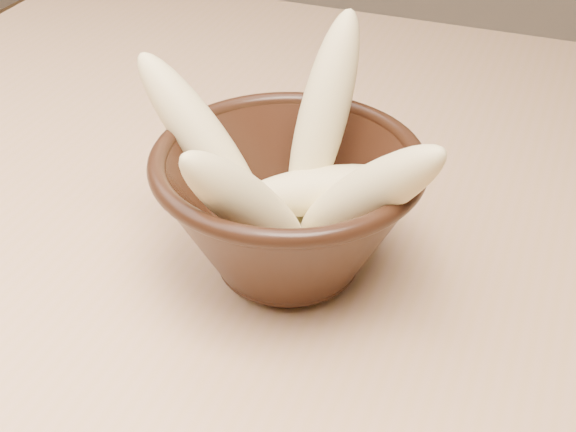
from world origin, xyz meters
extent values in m
cube|color=tan|center=(0.00, 0.00, 0.73)|extent=(1.20, 0.80, 0.04)
cylinder|color=#A97854|center=(-0.54, 0.34, 0.35)|extent=(0.05, 0.05, 0.71)
cylinder|color=black|center=(-0.08, -0.11, 0.76)|extent=(0.08, 0.08, 0.01)
cylinder|color=black|center=(-0.08, -0.11, 0.77)|extent=(0.08, 0.08, 0.01)
torus|color=black|center=(-0.08, -0.11, 0.85)|extent=(0.19, 0.19, 0.01)
cylinder|color=beige|center=(-0.08, -0.11, 0.78)|extent=(0.11, 0.11, 0.01)
ellipsoid|color=#E1CF85|center=(-0.07, -0.07, 0.86)|extent=(0.06, 0.10, 0.15)
ellipsoid|color=#E1CF85|center=(-0.15, -0.10, 0.84)|extent=(0.13, 0.06, 0.13)
ellipsoid|color=#E1CF85|center=(-0.02, -0.13, 0.84)|extent=(0.13, 0.08, 0.13)
ellipsoid|color=#E1CF85|center=(-0.06, -0.09, 0.81)|extent=(0.13, 0.08, 0.05)
ellipsoid|color=#E1CF85|center=(-0.09, -0.16, 0.84)|extent=(0.09, 0.11, 0.12)
camera|label=1|loc=(0.09, -0.54, 1.12)|focal=50.00mm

